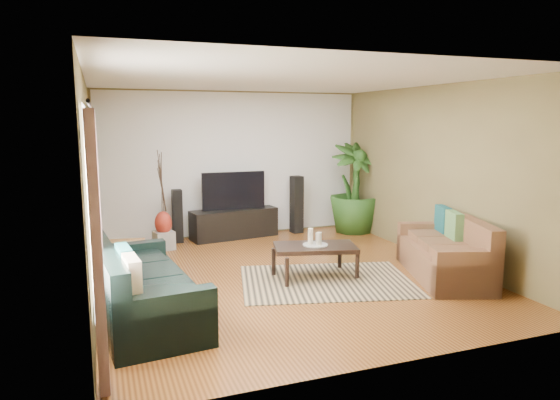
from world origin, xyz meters
name	(u,v)px	position (x,y,z in m)	size (l,w,h in m)	color
floor	(285,276)	(0.00, 0.00, 0.00)	(5.50, 5.50, 0.00)	brown
ceiling	(285,79)	(0.00, 0.00, 2.70)	(5.50, 5.50, 0.00)	white
wall_back	(234,164)	(0.00, 2.75, 1.35)	(5.00, 5.00, 0.00)	olive
wall_front	(398,217)	(0.00, -2.75, 1.35)	(5.00, 5.00, 0.00)	olive
wall_left	(90,189)	(-2.50, 0.00, 1.35)	(5.50, 5.50, 0.00)	olive
wall_right	(437,174)	(2.50, 0.00, 1.35)	(5.50, 5.50, 0.00)	olive
backwall_panel	(234,164)	(0.00, 2.74, 1.35)	(4.90, 4.90, 0.00)	white
window_pane	(90,206)	(-2.48, -1.60, 1.40)	(1.80, 1.80, 0.00)	white
curtain_near	(97,253)	(-2.43, -2.35, 1.15)	(0.08, 0.35, 2.20)	gray
curtain_far	(97,218)	(-2.43, -0.85, 1.15)	(0.08, 0.35, 2.20)	gray
curtain_rod	(89,104)	(-2.43, -1.60, 2.30)	(0.03, 0.03, 1.90)	black
sofa_left	(143,279)	(-1.99, -0.82, 0.42)	(2.25, 0.96, 0.85)	black
sofa_right	(444,247)	(2.06, -0.80, 0.42)	(1.83, 0.82, 0.85)	brown
area_rug	(327,281)	(0.44, -0.44, 0.01)	(2.29, 1.62, 0.01)	tan
coffee_table	(315,261)	(0.37, -0.21, 0.23)	(1.12, 0.61, 0.46)	black
candle_tray	(315,245)	(0.37, -0.21, 0.46)	(0.34, 0.34, 0.02)	#989892
candle_tall	(310,236)	(0.31, -0.18, 0.58)	(0.07, 0.07, 0.22)	white
candle_mid	(319,239)	(0.41, -0.25, 0.56)	(0.07, 0.07, 0.17)	beige
candle_short	(318,238)	(0.44, -0.15, 0.54)	(0.07, 0.07, 0.14)	beige
tv_stand	(234,223)	(-0.07, 2.50, 0.27)	(1.61, 0.48, 0.54)	black
television	(234,191)	(-0.07, 2.50, 0.88)	(1.18, 0.06, 0.70)	black
speaker_left	(177,216)	(-1.11, 2.48, 0.48)	(0.17, 0.19, 0.95)	black
speaker_right	(297,204)	(1.18, 2.50, 0.55)	(0.20, 0.22, 1.10)	black
potted_plant	(354,188)	(2.25, 2.17, 0.87)	(0.97, 0.97, 1.74)	#244D19
plant_pot	(353,225)	(2.25, 2.17, 0.12)	(0.32, 0.32, 0.25)	black
pedestal	(164,240)	(-1.41, 2.07, 0.16)	(0.31, 0.31, 0.31)	gray
vase	(163,223)	(-1.41, 2.07, 0.45)	(0.29, 0.29, 0.40)	maroon
side_table	(126,261)	(-2.10, 0.63, 0.26)	(0.48, 0.48, 0.51)	brown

